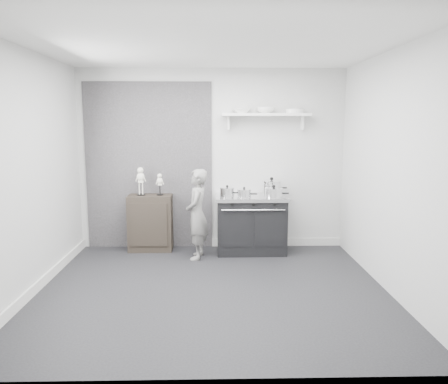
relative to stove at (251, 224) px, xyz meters
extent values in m
plane|color=black|center=(-0.58, -1.48, -0.43)|extent=(4.00, 4.00, 0.00)
cube|color=#BBBBB8|center=(-0.58, 0.32, 0.92)|extent=(4.00, 0.02, 2.70)
cube|color=#BBBBB8|center=(-0.58, -3.28, 0.92)|extent=(4.00, 0.02, 2.70)
cube|color=#BBBBB8|center=(-2.58, -1.48, 0.92)|extent=(0.02, 3.60, 2.70)
cube|color=#BBBBB8|center=(1.42, -1.48, 0.92)|extent=(0.02, 3.60, 2.70)
cube|color=silver|center=(-0.58, -1.48, 2.27)|extent=(4.00, 3.60, 0.02)
cube|color=black|center=(-1.53, 0.31, 0.82)|extent=(1.90, 0.02, 2.50)
cube|color=silver|center=(0.42, 0.30, -0.37)|extent=(2.00, 0.03, 0.12)
cube|color=silver|center=(-2.56, -1.48, -0.37)|extent=(0.03, 3.60, 0.12)
cube|color=white|center=(0.22, 0.19, 1.59)|extent=(1.30, 0.26, 0.04)
cube|color=white|center=(-0.33, 0.26, 1.47)|extent=(0.03, 0.12, 0.20)
cube|color=white|center=(0.77, 0.26, 1.47)|extent=(0.03, 0.12, 0.20)
cube|color=black|center=(0.00, 0.00, -0.03)|extent=(0.99, 0.60, 0.79)
cube|color=silver|center=(0.00, 0.00, 0.39)|extent=(1.05, 0.64, 0.05)
cube|color=black|center=(-0.24, -0.29, -0.01)|extent=(0.42, 0.02, 0.52)
cube|color=black|center=(0.24, -0.29, -0.01)|extent=(0.42, 0.02, 0.52)
cylinder|color=silver|center=(0.00, -0.32, 0.27)|extent=(0.89, 0.02, 0.02)
cylinder|color=black|center=(-0.30, -0.31, 0.35)|extent=(0.04, 0.03, 0.04)
cylinder|color=black|center=(0.00, -0.31, 0.35)|extent=(0.04, 0.03, 0.04)
cylinder|color=black|center=(0.30, -0.31, 0.35)|extent=(0.04, 0.03, 0.04)
cube|color=black|center=(-1.50, 0.13, -0.01)|extent=(0.64, 0.38, 0.84)
imported|color=slate|center=(-0.79, -0.30, 0.21)|extent=(0.35, 0.49, 1.27)
cylinder|color=silver|center=(-0.36, -0.10, 0.48)|extent=(0.20, 0.20, 0.12)
cylinder|color=silver|center=(-0.36, -0.10, 0.55)|extent=(0.21, 0.21, 0.01)
sphere|color=black|center=(-0.36, -0.10, 0.58)|extent=(0.04, 0.04, 0.04)
cylinder|color=black|center=(-0.22, -0.10, 0.48)|extent=(0.10, 0.02, 0.02)
cylinder|color=silver|center=(0.31, 0.13, 0.52)|extent=(0.28, 0.28, 0.19)
cylinder|color=silver|center=(0.31, 0.13, 0.62)|extent=(0.29, 0.29, 0.02)
sphere|color=black|center=(0.31, 0.13, 0.65)|extent=(0.05, 0.05, 0.05)
cylinder|color=black|center=(0.49, 0.13, 0.52)|extent=(0.10, 0.02, 0.02)
cylinder|color=silver|center=(0.31, -0.16, 0.48)|extent=(0.25, 0.25, 0.12)
cylinder|color=silver|center=(0.31, -0.16, 0.55)|extent=(0.26, 0.26, 0.01)
sphere|color=black|center=(0.31, -0.16, 0.58)|extent=(0.04, 0.04, 0.04)
cylinder|color=black|center=(0.47, -0.16, 0.48)|extent=(0.10, 0.02, 0.02)
cylinder|color=silver|center=(-0.12, -0.16, 0.47)|extent=(0.19, 0.19, 0.11)
cylinder|color=silver|center=(-0.12, -0.16, 0.53)|extent=(0.20, 0.20, 0.01)
sphere|color=black|center=(-0.12, -0.16, 0.56)|extent=(0.03, 0.03, 0.03)
cylinder|color=black|center=(0.02, -0.16, 0.47)|extent=(0.10, 0.02, 0.02)
imported|color=white|center=(-0.14, 0.19, 1.65)|extent=(0.27, 0.27, 0.07)
imported|color=white|center=(0.21, 0.19, 1.66)|extent=(0.26, 0.26, 0.08)
cylinder|color=white|center=(0.64, 0.19, 1.64)|extent=(0.27, 0.27, 0.06)
camera|label=1|loc=(-0.55, -6.28, 1.47)|focal=35.00mm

